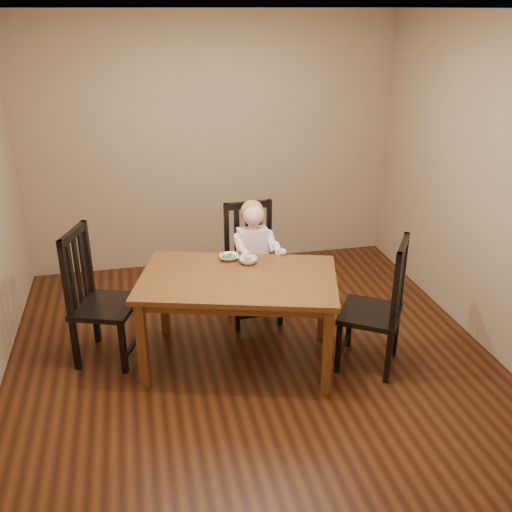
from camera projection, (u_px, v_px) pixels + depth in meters
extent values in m
cube|color=#42200E|center=(250.00, 354.00, 4.85)|extent=(4.00, 4.00, 0.01)
cube|color=silver|center=(249.00, 8.00, 3.77)|extent=(4.00, 4.00, 0.01)
cube|color=#9B8162|center=(211.00, 145.00, 6.10)|extent=(4.00, 0.01, 2.70)
cube|color=#9B8162|center=(343.00, 342.00, 2.52)|extent=(4.00, 0.01, 2.70)
cube|color=#9B8162|center=(486.00, 186.00, 4.70)|extent=(0.01, 4.00, 2.70)
cube|color=#512F13|center=(238.00, 279.00, 4.47)|extent=(1.73, 1.32, 0.04)
cube|color=#512F13|center=(238.00, 286.00, 4.50)|extent=(1.58, 1.16, 0.08)
cube|color=#512F13|center=(142.00, 344.00, 4.31)|extent=(0.09, 0.09, 0.73)
cube|color=#512F13|center=(327.00, 351.00, 4.23)|extent=(0.09, 0.09, 0.73)
cube|color=#512F13|center=(164.00, 297.00, 5.03)|extent=(0.09, 0.09, 0.73)
cube|color=#512F13|center=(323.00, 301.00, 4.94)|extent=(0.09, 0.09, 0.73)
cube|color=black|center=(253.00, 273.00, 5.24)|extent=(0.49, 0.47, 0.04)
cube|color=black|center=(268.00, 285.00, 5.56)|extent=(0.04, 0.04, 0.44)
cube|color=black|center=(228.00, 290.00, 5.46)|extent=(0.04, 0.04, 0.44)
cube|color=black|center=(280.00, 303.00, 5.22)|extent=(0.04, 0.04, 0.44)
cube|color=black|center=(237.00, 309.00, 5.12)|extent=(0.04, 0.04, 0.44)
cube|color=black|center=(269.00, 231.00, 5.33)|extent=(0.04, 0.04, 0.61)
cube|color=black|center=(227.00, 235.00, 5.23)|extent=(0.04, 0.04, 0.61)
cube|color=black|center=(248.00, 205.00, 5.17)|extent=(0.45, 0.06, 0.06)
cube|color=black|center=(259.00, 235.00, 5.32)|extent=(0.05, 0.02, 0.52)
cube|color=black|center=(248.00, 236.00, 5.29)|extent=(0.05, 0.02, 0.52)
cube|color=black|center=(237.00, 237.00, 5.27)|extent=(0.05, 0.02, 0.52)
cube|color=black|center=(106.00, 306.00, 4.63)|extent=(0.60, 0.62, 0.04)
cube|color=black|center=(96.00, 318.00, 4.94)|extent=(0.06, 0.06, 0.45)
cube|color=black|center=(75.00, 345.00, 4.56)|extent=(0.06, 0.06, 0.45)
cube|color=black|center=(140.00, 322.00, 4.90)|extent=(0.06, 0.06, 0.45)
cube|color=black|center=(123.00, 348.00, 4.51)|extent=(0.06, 0.06, 0.45)
cube|color=black|center=(88.00, 257.00, 4.71)|extent=(0.06, 0.06, 0.63)
cube|color=black|center=(65.00, 279.00, 4.33)|extent=(0.06, 0.06, 0.63)
cube|color=black|center=(72.00, 234.00, 4.40)|extent=(0.20, 0.45, 0.07)
cube|color=black|center=(83.00, 265.00, 4.63)|extent=(0.04, 0.05, 0.54)
cube|color=black|center=(78.00, 271.00, 4.53)|extent=(0.04, 0.05, 0.54)
cube|color=black|center=(72.00, 277.00, 4.43)|extent=(0.04, 0.05, 0.54)
cube|color=black|center=(370.00, 314.00, 4.54)|extent=(0.64, 0.65, 0.04)
cube|color=black|center=(388.00, 358.00, 4.40)|extent=(0.06, 0.06, 0.45)
cube|color=black|center=(396.00, 332.00, 4.75)|extent=(0.06, 0.06, 0.45)
cube|color=black|center=(339.00, 348.00, 4.52)|extent=(0.06, 0.06, 0.45)
cube|color=black|center=(349.00, 323.00, 4.88)|extent=(0.06, 0.06, 0.45)
cube|color=black|center=(396.00, 292.00, 4.17)|extent=(0.06, 0.06, 0.62)
cube|color=black|center=(403.00, 269.00, 4.52)|extent=(0.06, 0.06, 0.62)
cube|color=black|center=(403.00, 247.00, 4.23)|extent=(0.28, 0.40, 0.07)
cube|color=black|center=(397.00, 290.00, 4.26)|extent=(0.04, 0.05, 0.53)
cube|color=black|center=(399.00, 284.00, 4.36)|extent=(0.04, 0.05, 0.53)
cube|color=black|center=(401.00, 278.00, 4.45)|extent=(0.04, 0.05, 0.53)
imported|color=silver|center=(229.00, 257.00, 4.76)|extent=(0.17, 0.17, 0.04)
imported|color=silver|center=(248.00, 260.00, 4.69)|extent=(0.17, 0.17, 0.05)
cube|color=silver|center=(224.00, 255.00, 4.73)|extent=(0.07, 0.12, 0.05)
cube|color=silver|center=(224.00, 257.00, 4.74)|extent=(0.04, 0.04, 0.01)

